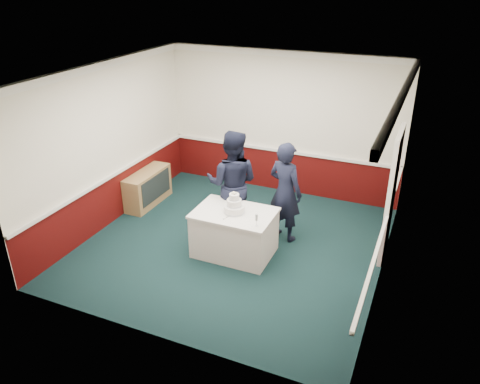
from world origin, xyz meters
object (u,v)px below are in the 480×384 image
at_px(person_man, 232,183).
at_px(wedding_cake, 234,206).
at_px(cake_table, 234,232).
at_px(person_woman, 285,192).
at_px(sideboard, 148,188).
at_px(cake_knife, 228,217).
at_px(champagne_flute, 256,218).

bearing_deg(person_man, wedding_cake, 105.08).
bearing_deg(wedding_cake, person_man, 116.50).
xyz_separation_m(cake_table, person_man, (-0.33, 0.66, 0.58)).
distance_m(wedding_cake, person_woman, 1.03).
relative_size(sideboard, cake_knife, 5.45).
distance_m(sideboard, wedding_cake, 2.67).
xyz_separation_m(wedding_cake, cake_knife, (-0.03, -0.20, -0.11)).
distance_m(cake_table, person_man, 0.93).
height_order(wedding_cake, person_woman, person_woman).
bearing_deg(person_man, cake_table, 105.08).
bearing_deg(person_man, cake_knife, 97.72).
bearing_deg(person_man, sideboard, -21.65).
bearing_deg(person_man, champagne_flute, 120.05).
relative_size(person_man, person_woman, 1.08).
bearing_deg(person_woman, wedding_cake, 73.20).
bearing_deg(champagne_flute, sideboard, 155.67).
bearing_deg(cake_table, wedding_cake, 90.00).
height_order(cake_table, champagne_flute, champagne_flute).
bearing_deg(wedding_cake, sideboard, 156.75).
distance_m(wedding_cake, person_man, 0.74).
distance_m(cake_table, cake_knife, 0.44).
height_order(champagne_flute, person_woman, person_woman).
distance_m(sideboard, cake_knife, 2.70).
relative_size(wedding_cake, champagne_flute, 1.78).
relative_size(sideboard, person_woman, 0.66).
distance_m(sideboard, person_man, 2.19).
distance_m(cake_table, person_woman, 1.15).
bearing_deg(person_woman, cake_knife, 77.58).
distance_m(sideboard, cake_table, 2.61).
relative_size(cake_table, person_woman, 0.73).
height_order(cake_knife, champagne_flute, champagne_flute).
xyz_separation_m(champagne_flute, person_woman, (0.10, 1.11, -0.02)).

